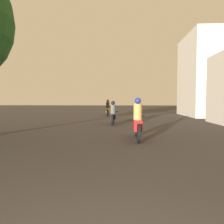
# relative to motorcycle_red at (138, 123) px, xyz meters

# --- Properties ---
(motorcycle_red) EXTENTS (0.60, 2.06, 1.59)m
(motorcycle_red) POSITION_rel_motorcycle_red_xyz_m (0.00, 0.00, 0.00)
(motorcycle_red) COLOR black
(motorcycle_red) RESTS_ON ground_plane
(motorcycle_black) EXTENTS (0.60, 1.91, 1.45)m
(motorcycle_black) POSITION_rel_motorcycle_red_xyz_m (-1.18, 5.15, -0.05)
(motorcycle_black) COLOR black
(motorcycle_black) RESTS_ON ground_plane
(motorcycle_green) EXTENTS (0.60, 2.09, 1.51)m
(motorcycle_green) POSITION_rel_motorcycle_red_xyz_m (0.41, 7.63, -0.02)
(motorcycle_green) COLOR black
(motorcycle_green) RESTS_ON ground_plane
(motorcycle_yellow) EXTENTS (0.60, 2.04, 1.56)m
(motorcycle_yellow) POSITION_rel_motorcycle_red_xyz_m (-2.02, 12.29, -0.01)
(motorcycle_yellow) COLOR black
(motorcycle_yellow) RESTS_ON ground_plane
(building_right_far) EXTENTS (5.13, 6.28, 7.55)m
(building_right_far) POSITION_rel_motorcycle_red_xyz_m (7.86, 12.84, 3.14)
(building_right_far) COLOR beige
(building_right_far) RESTS_ON ground_plane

